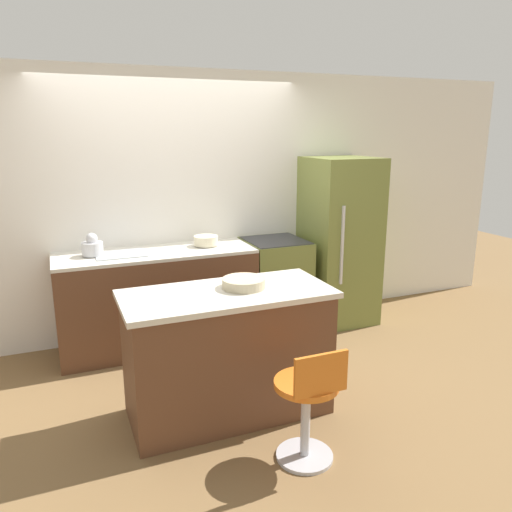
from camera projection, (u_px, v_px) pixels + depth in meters
The scene contains 10 objects.
ground_plane at pixel (197, 354), 4.65m from camera, with size 14.00×14.00×0.00m, color brown.
wall_back at pixel (175, 206), 4.93m from camera, with size 8.00×0.06×2.60m.
back_counter at pixel (158, 299), 4.73m from camera, with size 1.82×0.62×0.95m.
kitchen_island at pixel (228, 353), 3.59m from camera, with size 1.48×0.68×0.94m.
oven_range at pixel (275, 284), 5.18m from camera, with size 0.60×0.63×0.95m.
refrigerator at pixel (339, 241), 5.32m from camera, with size 0.68×0.72×1.76m.
stool_chair at pixel (308, 405), 3.07m from camera, with size 0.40×0.40×0.79m.
kettle at pixel (92, 247), 4.43m from camera, with size 0.19×0.19×0.20m.
mixing_bowl at pixel (206, 241), 4.83m from camera, with size 0.23×0.23×0.09m.
fruit_bowl at pixel (244, 283), 3.55m from camera, with size 0.31×0.31×0.07m.
Camera 1 is at (-1.12, -4.17, 2.03)m, focal length 35.00 mm.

